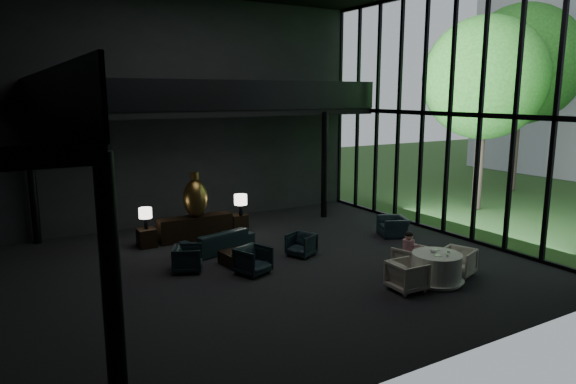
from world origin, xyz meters
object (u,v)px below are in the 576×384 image
table_lamp_left (145,214)px  child (409,244)px  dining_table (436,270)px  dining_chair_east (458,260)px  bronze_urn (195,198)px  coffee_table (238,258)px  window_armchair (393,225)px  dining_chair_north (410,258)px  dining_chair_west (407,274)px  sofa (217,237)px  lounge_armchair_south (253,259)px  side_table_right (238,223)px  table_lamp_right (241,201)px  lounge_armchair_west (188,258)px  side_table_left (147,238)px  console (195,228)px  lounge_armchair_east (301,244)px

table_lamp_left → child: (5.33, -5.77, -0.27)m
dining_table → dining_chair_east: bearing=6.5°
bronze_urn → child: size_ratio=2.24×
bronze_urn → coffee_table: (0.12, -2.87, -1.21)m
window_armchair → dining_chair_north: 3.54m
bronze_urn → dining_chair_north: bronze_urn is taller
dining_chair_north → child: size_ratio=1.23×
window_armchair → dining_chair_west: dining_chair_west is taller
coffee_table → child: child is taller
sofa → dining_chair_west: (2.69, -5.17, -0.05)m
bronze_urn → dining_table: 7.74m
table_lamp_left → lounge_armchair_south: size_ratio=0.81×
lounge_armchair_south → dining_chair_east: (4.53, -2.79, -0.01)m
dining_chair_west → bronze_urn: bearing=25.0°
side_table_right → coffee_table: size_ratio=0.74×
table_lamp_left → dining_chair_north: bearing=-47.4°
bronze_urn → table_lamp_right: 1.62m
lounge_armchair_west → child: bearing=-96.4°
side_table_right → coffee_table: bearing=-115.3°
lounge_armchair_west → dining_chair_west: (4.05, -3.97, 0.04)m
side_table_left → lounge_armchair_west: lounge_armchair_west is taller
dining_chair_west → child: size_ratio=1.28×
side_table_right → lounge_armchair_west: bearing=-133.9°
child → bronze_urn: bearing=-56.9°
bronze_urn → window_armchair: size_ratio=1.65×
lounge_armchair_west → dining_chair_east: 7.07m
lounge_armchair_west → coffee_table: bearing=-71.7°
console → child: 6.92m
lounge_armchair_west → dining_chair_east: (5.93, -3.85, 0.02)m
child → side_table_right: bearing=-70.4°
lounge_armchair_west → child: 5.84m
side_table_left → lounge_armchair_east: lounge_armchair_east is taller
bronze_urn → table_lamp_right: bronze_urn is taller
bronze_urn → sofa: 1.77m
table_lamp_right → dining_table: (2.18, -6.70, -0.80)m
window_armchair → child: (-2.05, -2.85, 0.38)m
lounge_armchair_south → child: size_ratio=1.26×
window_armchair → dining_table: 4.29m
lounge_armchair_south → console: bearing=71.1°
bronze_urn → child: (3.73, -5.72, -0.62)m
console → lounge_armchair_south: lounge_armchair_south is taller
bronze_urn → coffee_table: 3.11m
table_lamp_left → dining_table: 8.63m
dining_table → side_table_left: bearing=128.7°
dining_chair_east → dining_chair_west: dining_chair_west is taller
table_lamp_right → lounge_armchair_west: 4.04m
bronze_urn → side_table_left: size_ratio=2.54×
dining_chair_east → child: bearing=-152.0°
coffee_table → window_armchair: bearing=0.0°
coffee_table → dining_table: bearing=-46.0°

